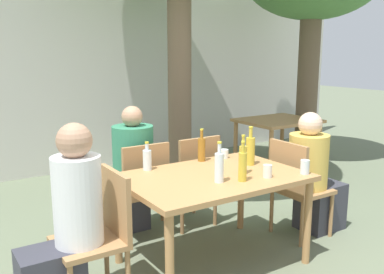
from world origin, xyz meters
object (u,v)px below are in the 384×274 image
at_px(dining_table_front, 213,185).
at_px(oil_cruet_3, 250,150).
at_px(patio_chair_3, 193,176).
at_px(person_seated_1, 314,179).
at_px(person_seated_0, 66,229).
at_px(drinking_glass_3, 305,167).
at_px(oil_cruet_2, 243,159).
at_px(drinking_glass_2, 246,154).
at_px(oil_cruet_5, 243,166).
at_px(dining_table_back, 278,126).
at_px(person_seated_2, 130,175).
at_px(water_bottle_1, 147,159).
at_px(patio_chair_2, 141,186).
at_px(drinking_glass_1, 267,171).
at_px(patio_chair_0, 101,229).
at_px(patio_chair_1, 296,183).
at_px(drinking_glass_0, 224,154).
at_px(water_bottle_0, 219,167).
at_px(amber_bottle_4, 202,149).

bearing_deg(dining_table_front, oil_cruet_3, 9.69).
xyz_separation_m(patio_chair_3, oil_cruet_3, (0.16, -0.63, 0.36)).
bearing_deg(person_seated_1, dining_table_front, 90.00).
xyz_separation_m(patio_chair_3, person_seated_0, (-1.44, -0.71, 0.05)).
bearing_deg(patio_chair_3, drinking_glass_3, 107.77).
bearing_deg(oil_cruet_2, person_seated_0, 175.82).
bearing_deg(oil_cruet_2, dining_table_front, 154.87).
bearing_deg(drinking_glass_2, person_seated_0, -173.23).
bearing_deg(oil_cruet_5, drinking_glass_2, 47.69).
distance_m(dining_table_front, dining_table_back, 2.93).
relative_size(person_seated_2, water_bottle_1, 5.19).
xyz_separation_m(patio_chair_2, water_bottle_1, (-0.09, -0.30, 0.32)).
distance_m(drinking_glass_1, drinking_glass_2, 0.51).
distance_m(person_seated_1, oil_cruet_2, 1.01).
bearing_deg(person_seated_1, patio_chair_0, 90.00).
height_order(patio_chair_1, drinking_glass_0, patio_chair_1).
bearing_deg(water_bottle_0, patio_chair_3, 68.46).
bearing_deg(drinking_glass_0, person_seated_2, 140.14).
bearing_deg(person_seated_1, person_seated_0, 90.00).
bearing_deg(drinking_glass_2, person_seated_2, 136.12).
relative_size(water_bottle_1, oil_cruet_3, 0.71).
xyz_separation_m(oil_cruet_3, drinking_glass_1, (-0.13, -0.35, -0.08)).
height_order(oil_cruet_2, drinking_glass_1, oil_cruet_2).
bearing_deg(patio_chair_0, oil_cruet_3, 93.15).
height_order(patio_chair_3, oil_cruet_2, oil_cruet_2).
height_order(water_bottle_0, oil_cruet_5, water_bottle_0).
relative_size(water_bottle_0, oil_cruet_5, 1.00).
bearing_deg(dining_table_front, oil_cruet_5, -69.82).
height_order(person_seated_2, drinking_glass_3, person_seated_2).
xyz_separation_m(patio_chair_3, drinking_glass_2, (0.22, -0.51, 0.29)).
distance_m(patio_chair_1, oil_cruet_5, 0.94).
distance_m(water_bottle_1, oil_cruet_3, 0.87).
bearing_deg(drinking_glass_0, oil_cruet_3, -81.48).
distance_m(dining_table_back, oil_cruet_2, 2.83).
bearing_deg(oil_cruet_5, patio_chair_3, 78.91).
distance_m(oil_cruet_5, drinking_glass_0, 0.70).
bearing_deg(amber_bottle_4, oil_cruet_5, -96.51).
bearing_deg(person_seated_2, drinking_glass_2, 136.12).
xyz_separation_m(patio_chair_3, water_bottle_0, (-0.35, -0.88, 0.35)).
height_order(oil_cruet_3, drinking_glass_2, oil_cruet_3).
distance_m(person_seated_0, drinking_glass_1, 1.51).
distance_m(oil_cruet_5, drinking_glass_2, 0.60).
relative_size(person_seated_0, oil_cruet_2, 4.01).
relative_size(dining_table_front, patio_chair_1, 1.54).
relative_size(oil_cruet_2, drinking_glass_2, 2.40).
height_order(dining_table_front, water_bottle_0, water_bottle_0).
xyz_separation_m(oil_cruet_3, drinking_glass_2, (0.05, 0.12, -0.06)).
xyz_separation_m(person_seated_0, person_seated_1, (2.32, -0.00, -0.05)).
height_order(water_bottle_1, drinking_glass_0, water_bottle_1).
relative_size(dining_table_front, oil_cruet_2, 4.45).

